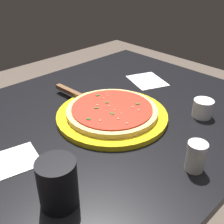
{
  "coord_description": "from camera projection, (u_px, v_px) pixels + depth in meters",
  "views": [
    {
      "loc": [
        -0.54,
        -0.55,
        1.21
      ],
      "look_at": [
        -0.03,
        -0.02,
        0.78
      ],
      "focal_mm": 44.97,
      "sensor_mm": 36.0,
      "label": 1
    }
  ],
  "objects": [
    {
      "name": "parmesan_shaker",
      "position": [
        196.0,
        156.0,
        0.64
      ],
      "size": [
        0.05,
        0.05,
        0.07
      ],
      "color": "silver",
      "rests_on": "restaurant_table"
    },
    {
      "name": "napkin_loose_left",
      "position": [
        6.0,
        163.0,
        0.68
      ],
      "size": [
        0.17,
        0.14,
        0.0
      ],
      "primitive_type": "cube",
      "rotation": [
        0.0,
        0.0,
        -0.21
      ],
      "color": "white",
      "rests_on": "restaurant_table"
    },
    {
      "name": "pizza_server",
      "position": [
        77.0,
        95.0,
        0.95
      ],
      "size": [
        0.07,
        0.22,
        0.01
      ],
      "color": "silver",
      "rests_on": "serving_plate"
    },
    {
      "name": "napkin_folded_right",
      "position": [
        147.0,
        81.0,
        1.1
      ],
      "size": [
        0.16,
        0.18,
        0.0
      ],
      "primitive_type": "cube",
      "rotation": [
        0.0,
        0.0,
        -0.38
      ],
      "color": "white",
      "rests_on": "restaurant_table"
    },
    {
      "name": "serving_plate",
      "position": [
        112.0,
        115.0,
        0.86
      ],
      "size": [
        0.34,
        0.34,
        0.02
      ],
      "primitive_type": "cylinder",
      "color": "yellow",
      "rests_on": "restaurant_table"
    },
    {
      "name": "cup_tall_drink",
      "position": [
        58.0,
        183.0,
        0.55
      ],
      "size": [
        0.08,
        0.08,
        0.1
      ],
      "primitive_type": "cylinder",
      "color": "black",
      "rests_on": "restaurant_table"
    },
    {
      "name": "pizza",
      "position": [
        112.0,
        110.0,
        0.85
      ],
      "size": [
        0.28,
        0.28,
        0.02
      ],
      "color": "#DBB26B",
      "rests_on": "serving_plate"
    },
    {
      "name": "restaurant_table",
      "position": [
        114.0,
        148.0,
        0.97
      ],
      "size": [
        0.99,
        0.83,
        0.76
      ],
      "color": "black",
      "rests_on": "ground_plane"
    },
    {
      "name": "cup_small_sauce",
      "position": [
        203.0,
        108.0,
        0.86
      ],
      "size": [
        0.06,
        0.06,
        0.05
      ],
      "primitive_type": "cylinder",
      "color": "silver",
      "rests_on": "restaurant_table"
    }
  ]
}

